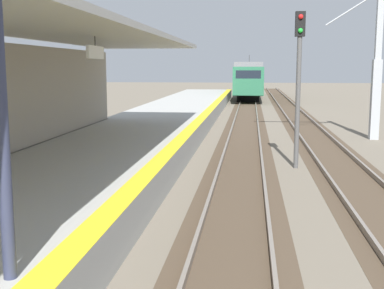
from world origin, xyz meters
name	(u,v)px	position (x,y,z in m)	size (l,w,h in m)	color
station_platform	(114,153)	(-2.50, 16.00, 0.45)	(5.00, 80.00, 0.91)	#A8A8A3
track_pair_nearest_platform	(243,149)	(1.90, 20.00, 0.05)	(2.34, 120.00, 0.16)	#4C3D2D
track_pair_middle	(327,150)	(5.30, 20.00, 0.05)	(2.34, 120.00, 0.16)	#4C3D2D
approaching_train	(249,78)	(1.90, 55.31, 2.18)	(2.93, 19.60, 4.76)	#286647
rail_signal_post	(299,74)	(3.75, 16.41, 3.19)	(0.32, 0.34, 5.20)	#4C4C4C
catenary_pylon_far_side	(371,63)	(7.70, 23.86, 3.60)	(5.00, 0.40, 7.50)	#9EA3A8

